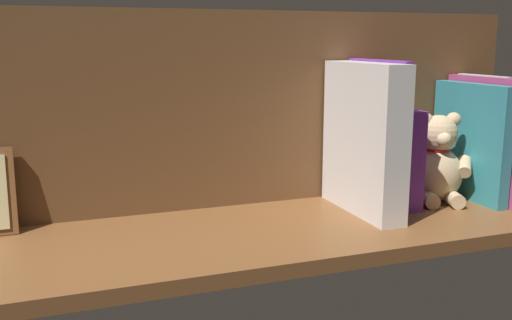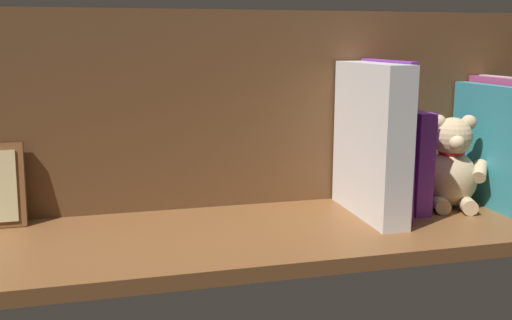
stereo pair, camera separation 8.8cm
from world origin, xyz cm
name	(u,v)px [view 1 (the left image)]	position (x,y,z in cm)	size (l,w,h in cm)	color
ground_plane	(256,234)	(0.00, 0.00, -1.10)	(110.95, 31.58, 2.20)	brown
shelf_back_panel	(229,110)	(0.00, -13.54, 16.74)	(110.95, 1.50, 33.47)	brown
book_0	(480,135)	(-47.01, -5.81, 11.10)	(1.27, 13.17, 22.20)	silver
book_1	(485,139)	(-45.00, -2.12, 11.03)	(1.86, 20.55, 22.06)	#B23F72
book_2	(470,141)	(-42.52, -3.10, 10.50)	(2.23, 18.58, 20.99)	teal
teddy_bear	(437,163)	(-35.55, -2.99, 7.08)	(12.36, 12.19, 16.08)	#D1B284
book_3	(394,155)	(-27.84, -5.11, 8.52)	(2.92, 14.57, 17.05)	purple
book_4	(380,135)	(-25.10, -5.58, 12.35)	(1.68, 13.62, 24.71)	#B23F72
book_5	(377,135)	(-23.20, -3.53, 12.68)	(1.24, 17.72, 25.35)	purple
dictionary_thick_white	(364,139)	(-19.82, -2.09, 12.49)	(4.63, 20.40, 24.98)	white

